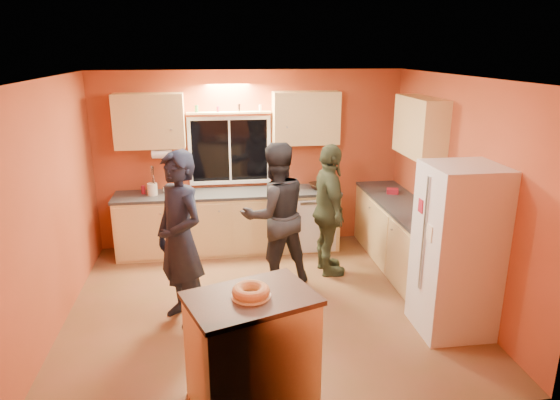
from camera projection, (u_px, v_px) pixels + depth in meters
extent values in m
plane|color=brown|center=(266.00, 304.00, 5.89)|extent=(4.50, 4.50, 0.00)
cube|color=#BC5230|center=(250.00, 160.00, 7.40)|extent=(4.50, 0.04, 2.60)
cube|color=#BC5230|center=(296.00, 278.00, 3.61)|extent=(4.50, 0.04, 2.60)
cube|color=#BC5230|center=(51.00, 207.00, 5.21)|extent=(0.04, 4.00, 2.60)
cube|color=#BC5230|center=(457.00, 191.00, 5.81)|extent=(0.04, 4.00, 2.60)
cube|color=white|center=(264.00, 78.00, 5.13)|extent=(4.50, 4.00, 0.02)
cube|color=black|center=(230.00, 151.00, 7.30)|extent=(1.10, 0.02, 0.90)
cube|color=white|center=(230.00, 151.00, 7.29)|extent=(1.20, 0.04, 1.00)
cube|color=tan|center=(149.00, 121.00, 6.88)|extent=(0.95, 0.33, 0.75)
cube|color=tan|center=(306.00, 118.00, 7.17)|extent=(0.95, 0.33, 0.75)
cube|color=tan|center=(420.00, 127.00, 6.36)|extent=(0.33, 1.00, 0.75)
cylinder|color=silver|center=(162.00, 154.00, 6.92)|extent=(0.27, 0.12, 0.12)
cube|color=tan|center=(229.00, 223.00, 7.33)|extent=(3.20, 0.60, 0.86)
cube|color=#282B2D|center=(228.00, 193.00, 7.19)|extent=(3.24, 0.62, 0.04)
cube|color=tan|center=(380.00, 216.00, 7.63)|extent=(0.60, 0.60, 0.86)
cube|color=#282B2D|center=(382.00, 187.00, 7.50)|extent=(0.62, 0.62, 0.04)
cube|color=tan|center=(410.00, 245.00, 6.50)|extent=(0.60, 1.80, 0.86)
cube|color=#282B2D|center=(413.00, 212.00, 6.36)|extent=(0.62, 1.84, 0.04)
cube|color=silver|center=(457.00, 251.00, 5.12)|extent=(0.72, 0.70, 1.80)
cube|color=tan|center=(252.00, 351.00, 4.16)|extent=(1.13, 0.93, 0.95)
cube|color=black|center=(251.00, 299.00, 4.02)|extent=(1.19, 0.99, 0.04)
torus|color=tan|center=(251.00, 291.00, 4.00)|extent=(0.31, 0.31, 0.09)
imported|color=black|center=(180.00, 239.00, 5.28)|extent=(0.78, 0.83, 1.91)
imported|color=black|center=(275.00, 215.00, 6.19)|extent=(1.04, 0.91, 1.82)
imported|color=#343D26|center=(329.00, 211.00, 6.46)|extent=(0.46, 1.03, 1.74)
imported|color=black|center=(321.00, 186.00, 7.34)|extent=(0.44, 0.44, 0.08)
cylinder|color=#EDE3C6|center=(152.00, 189.00, 7.02)|extent=(0.14, 0.14, 0.17)
imported|color=gray|center=(438.00, 221.00, 5.55)|extent=(0.29, 0.27, 0.28)
cube|color=maroon|center=(392.00, 191.00, 7.11)|extent=(0.19, 0.16, 0.07)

